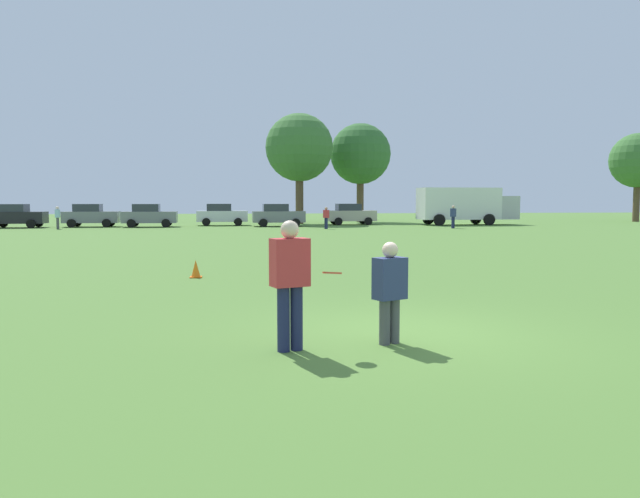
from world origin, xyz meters
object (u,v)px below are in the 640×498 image
player_defender (390,288)px  box_truck (465,204)px  parked_car_mid_left (91,215)px  traffic_cone (196,269)px  bystander_field_marshal (58,216)px  parked_car_near_left (16,216)px  parked_car_center (149,215)px  parked_car_mid_right (221,214)px  parked_car_near_right (278,215)px  bystander_sideline_watcher (453,215)px  parked_car_far_right (350,214)px  player_thrower (290,278)px  frisbee (332,273)px  bystander_far_jogger (326,217)px

player_defender → box_truck: 44.82m
player_defender → parked_car_mid_left: (-13.75, 41.42, 0.10)m
traffic_cone → bystander_field_marshal: 32.19m
parked_car_near_left → parked_car_center: same height
player_defender → parked_car_mid_right: size_ratio=0.35×
parked_car_near_right → bystander_sideline_watcher: bearing=-22.4°
traffic_cone → bystander_field_marshal: bystander_field_marshal is taller
parked_car_far_right → bystander_sideline_watcher: (6.41, -7.79, 0.05)m
parked_car_near_right → bystander_sideline_watcher: (12.86, -5.31, 0.05)m
player_thrower → frisbee: player_thrower is taller
bystander_sideline_watcher → bystander_field_marshal: bystander_sideline_watcher is taller
player_defender → traffic_cone: player_defender is taller
player_defender → bystander_field_marshal: bystander_field_marshal is taller
player_thrower → box_truck: 45.60m
parked_car_center → parked_car_near_left: bearing=179.9°
bystander_far_jogger → bystander_field_marshal: (-19.56, 2.51, 0.03)m
parked_car_mid_right → bystander_field_marshal: 12.73m
parked_car_mid_left → bystander_field_marshal: bearing=-113.9°
parked_car_near_right → parked_car_far_right: size_ratio=1.00×
parked_car_mid_left → box_truck: bearing=-0.1°
parked_car_near_left → bystander_field_marshal: (3.81, -2.69, 0.01)m
player_defender → parked_car_far_right: bearing=80.1°
parked_car_near_left → parked_car_near_right: bearing=-0.4°
player_thrower → parked_car_mid_right: (-2.05, 43.07, -0.10)m
parked_car_mid_left → bystander_far_jogger: size_ratio=2.63×
player_defender → bystander_sideline_watcher: (13.93, 35.18, 0.15)m
player_defender → bystander_field_marshal: (-15.28, 37.96, 0.11)m
player_defender → parked_car_mid_right: 43.00m
frisbee → parked_car_near_left: (-18.20, 40.95, -0.17)m
parked_car_far_right → frisbee: bearing=-101.0°
parked_car_mid_left → parked_car_near_left: bearing=-171.8°
parked_car_mid_right → bystander_field_marshal: bearing=-157.4°
parked_car_center → parked_car_far_right: 16.81m
traffic_cone → parked_car_near_left: 36.19m
bystander_field_marshal → parked_car_center: bearing=23.5°
traffic_cone → box_truck: 39.15m
frisbee → parked_car_mid_left: 43.65m
parked_car_mid_left → parked_car_center: bearing=-9.6°
bystander_far_jogger → parked_car_center: bearing=158.8°
bystander_far_jogger → parked_car_mid_left: bearing=161.7°
parked_car_near_right → bystander_field_marshal: 16.54m
parked_car_center → box_truck: 26.42m
parked_car_far_right → box_truck: size_ratio=0.50×
parked_car_near_left → parked_car_mid_right: bearing=8.1°
frisbee → parked_car_center: bearing=101.4°
player_thrower → bystander_field_marshal: bearing=109.9°
parked_car_mid_right → player_thrower: bearing=-87.3°
box_truck → parked_car_near_left: bearing=-178.9°
player_thrower → bystander_far_jogger: (5.75, 35.66, -0.11)m
frisbee → traffic_cone: frisbee is taller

